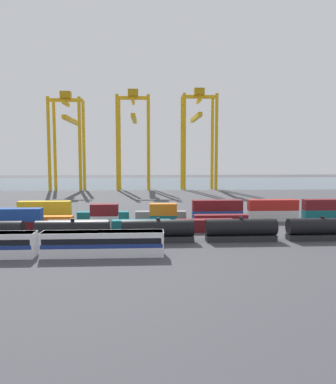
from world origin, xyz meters
TOP-DOWN VIEW (x-y plane):
  - ground_plane at (0.00, 40.00)m, footprint 420.00×420.00m
  - harbour_water at (0.00, 147.85)m, footprint 400.00×110.00m
  - passenger_train at (-13.23, -23.67)m, footprint 38.91×3.14m
  - freight_tank_row at (5.61, -14.46)m, footprint 74.67×3.02m
  - shipping_container_2 at (-23.76, -5.53)m, footprint 12.10×2.44m
  - shipping_container_3 at (-23.76, -5.53)m, footprint 12.10×2.44m
  - shipping_container_4 at (-10.65, -5.53)m, footprint 12.10×2.44m
  - shipping_container_5 at (2.46, -5.53)m, footprint 12.10×2.44m
  - shipping_container_6 at (15.57, -5.53)m, footprint 12.10×2.44m
  - shipping_container_8 at (-18.82, 0.64)m, footprint 12.10×2.44m
  - shipping_container_9 at (-5.81, 0.64)m, footprint 6.04×2.44m
  - shipping_container_10 at (-5.81, 0.64)m, footprint 6.04×2.44m
  - shipping_container_11 at (7.19, 0.64)m, footprint 6.04×2.44m
  - shipping_container_12 at (7.19, 0.64)m, footprint 6.04×2.44m
  - shipping_container_13 at (20.20, 0.64)m, footprint 12.10×2.44m
  - shipping_container_15 at (-20.50, 6.81)m, footprint 12.10×2.44m
  - shipping_container_16 at (-20.50, 6.81)m, footprint 12.10×2.44m
  - shipping_container_17 at (-6.81, 6.81)m, footprint 12.10×2.44m
  - shipping_container_18 at (6.89, 6.81)m, footprint 12.10×2.44m
  - shipping_container_19 at (20.59, 6.81)m, footprint 12.10×2.44m
  - shipping_container_20 at (20.59, 6.81)m, footprint 12.10×2.44m
  - shipping_container_21 at (34.29, 6.81)m, footprint 12.10×2.44m
  - shipping_container_22 at (34.29, 6.81)m, footprint 12.10×2.44m
  - shipping_container_23 at (47.99, 6.81)m, footprint 12.10×2.44m
  - shipping_container_24 at (47.99, 6.81)m, footprint 12.10×2.44m
  - gantry_crane_west at (-34.63, 102.42)m, footprint 15.77×36.50m
  - gantry_crane_central at (-2.89, 101.95)m, footprint 16.05×34.03m
  - gantry_crane_east at (28.85, 102.01)m, footprint 16.87×34.60m

SIDE VIEW (x-z plane):
  - ground_plane at x=0.00m, z-range 0.00..0.00m
  - harbour_water at x=0.00m, z-range 0.00..0.01m
  - shipping_container_2 at x=-23.76m, z-range 0.00..2.60m
  - shipping_container_4 at x=-10.65m, z-range 0.00..2.60m
  - shipping_container_5 at x=2.46m, z-range 0.00..2.60m
  - shipping_container_6 at x=15.57m, z-range 0.00..2.60m
  - shipping_container_8 at x=-18.82m, z-range 0.00..2.60m
  - shipping_container_9 at x=-5.81m, z-range 0.00..2.60m
  - shipping_container_11 at x=7.19m, z-range 0.00..2.60m
  - shipping_container_13 at x=20.20m, z-range 0.00..2.60m
  - shipping_container_15 at x=-20.50m, z-range 0.00..2.60m
  - shipping_container_17 at x=-6.81m, z-range 0.00..2.60m
  - shipping_container_18 at x=6.89m, z-range 0.00..2.60m
  - shipping_container_19 at x=20.59m, z-range 0.00..2.60m
  - shipping_container_21 at x=34.29m, z-range 0.00..2.60m
  - shipping_container_23 at x=47.99m, z-range 0.00..2.60m
  - freight_tank_row at x=5.61m, z-range -0.10..4.38m
  - passenger_train at x=-13.23m, z-range 0.19..4.09m
  - shipping_container_3 at x=-23.76m, z-range 2.60..5.20m
  - shipping_container_10 at x=-5.81m, z-range 2.60..5.20m
  - shipping_container_12 at x=7.19m, z-range 2.60..5.20m
  - shipping_container_16 at x=-20.50m, z-range 2.60..5.20m
  - shipping_container_20 at x=20.59m, z-range 2.60..5.20m
  - shipping_container_22 at x=34.29m, z-range 2.60..5.20m
  - shipping_container_24 at x=47.99m, z-range 2.60..5.20m
  - gantry_crane_west at x=-34.63m, z-range 5.05..51.56m
  - gantry_crane_central at x=-2.89m, z-range 5.03..52.82m
  - gantry_crane_east at x=28.85m, z-range 5.15..53.76m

